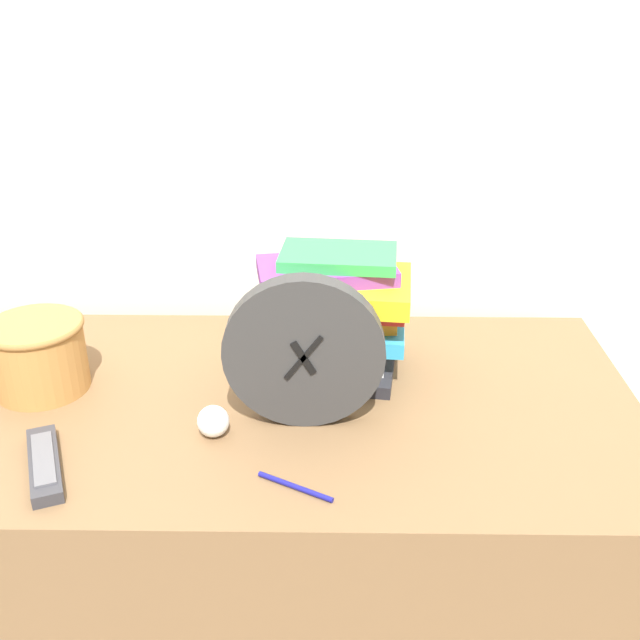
{
  "coord_description": "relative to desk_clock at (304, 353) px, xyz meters",
  "views": [
    {
      "loc": [
        0.16,
        -0.77,
        1.44
      ],
      "look_at": [
        0.14,
        0.36,
        0.88
      ],
      "focal_mm": 42.0,
      "sensor_mm": 36.0,
      "label": 1
    }
  ],
  "objects": [
    {
      "name": "wall_back",
      "position": [
        -0.12,
        0.47,
        0.33
      ],
      "size": [
        6.0,
        0.04,
        2.4
      ],
      "color": "silver",
      "rests_on": "ground_plane"
    },
    {
      "name": "pen",
      "position": [
        -0.01,
        -0.17,
        -0.13
      ],
      "size": [
        0.11,
        0.07,
        0.01
      ],
      "color": "navy",
      "rests_on": "desk"
    },
    {
      "name": "crumpled_paper_ball",
      "position": [
        -0.14,
        -0.04,
        -0.1
      ],
      "size": [
        0.05,
        0.05,
        0.05
      ],
      "color": "white",
      "rests_on": "desk"
    },
    {
      "name": "desk",
      "position": [
        -0.12,
        0.07,
        -0.5
      ],
      "size": [
        1.39,
        0.66,
        0.74
      ],
      "color": "brown",
      "rests_on": "ground_plane"
    },
    {
      "name": "desk_clock",
      "position": [
        0.0,
        0.0,
        0.0
      ],
      "size": [
        0.26,
        0.04,
        0.26
      ],
      "color": "#333333",
      "rests_on": "desk"
    },
    {
      "name": "book_stack",
      "position": [
        0.05,
        0.18,
        -0.01
      ],
      "size": [
        0.28,
        0.22,
        0.23
      ],
      "color": "#232328",
      "rests_on": "desk"
    },
    {
      "name": "tv_remote",
      "position": [
        -0.39,
        -0.14,
        -0.12
      ],
      "size": [
        0.11,
        0.18,
        0.02
      ],
      "color": "#333338",
      "rests_on": "desk"
    },
    {
      "name": "basket",
      "position": [
        -0.47,
        0.1,
        -0.06
      ],
      "size": [
        0.17,
        0.17,
        0.13
      ],
      "color": "#B27A3D",
      "rests_on": "desk"
    }
  ]
}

